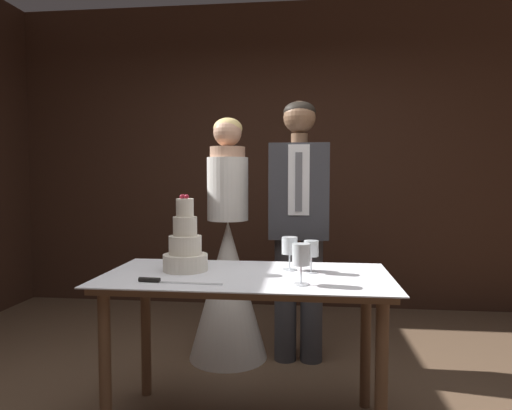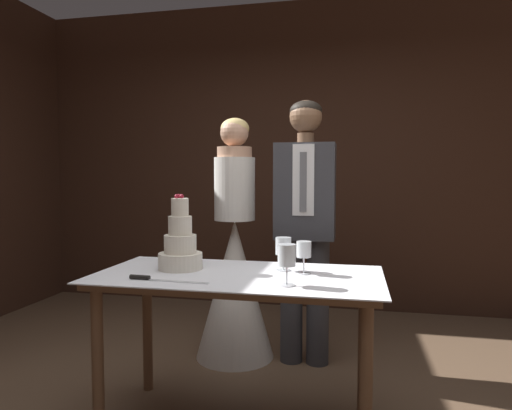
# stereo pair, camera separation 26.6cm
# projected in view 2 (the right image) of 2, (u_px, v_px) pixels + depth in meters

# --- Properties ---
(wall_back) EXTENTS (5.25, 0.12, 2.90)m
(wall_back) POSITION_uv_depth(u_px,v_px,m) (292.00, 156.00, 4.41)
(wall_back) COLOR #382116
(wall_back) RESTS_ON ground_plane
(cake_table) EXTENTS (1.42, 0.71, 0.77)m
(cake_table) POSITION_uv_depth(u_px,v_px,m) (238.00, 293.00, 2.27)
(cake_table) COLOR brown
(cake_table) RESTS_ON ground_plane
(tiered_cake) EXTENTS (0.23, 0.23, 0.39)m
(tiered_cake) POSITION_uv_depth(u_px,v_px,m) (180.00, 246.00, 2.38)
(tiered_cake) COLOR silver
(tiered_cake) RESTS_ON cake_table
(cake_knife) EXTENTS (0.39, 0.04, 0.02)m
(cake_knife) POSITION_uv_depth(u_px,v_px,m) (153.00, 279.00, 2.12)
(cake_knife) COLOR silver
(cake_knife) RESTS_ON cake_table
(wine_glass_near) EXTENTS (0.07, 0.07, 0.16)m
(wine_glass_near) POSITION_uv_depth(u_px,v_px,m) (304.00, 251.00, 2.26)
(wine_glass_near) COLOR silver
(wine_glass_near) RESTS_ON cake_table
(wine_glass_middle) EXTENTS (0.08, 0.08, 0.17)m
(wine_glass_middle) POSITION_uv_depth(u_px,v_px,m) (283.00, 248.00, 2.34)
(wine_glass_middle) COLOR silver
(wine_glass_middle) RESTS_ON cake_table
(wine_glass_far) EXTENTS (0.08, 0.08, 0.18)m
(wine_glass_far) POSITION_uv_depth(u_px,v_px,m) (287.00, 257.00, 2.01)
(wine_glass_far) COLOR silver
(wine_glass_far) RESTS_ON cake_table
(bride) EXTENTS (0.54, 0.54, 1.66)m
(bride) POSITION_uv_depth(u_px,v_px,m) (235.00, 271.00, 3.16)
(bride) COLOR white
(bride) RESTS_ON ground_plane
(groom) EXTENTS (0.39, 0.25, 1.76)m
(groom) POSITION_uv_depth(u_px,v_px,m) (305.00, 217.00, 3.03)
(groom) COLOR #38383D
(groom) RESTS_ON ground_plane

